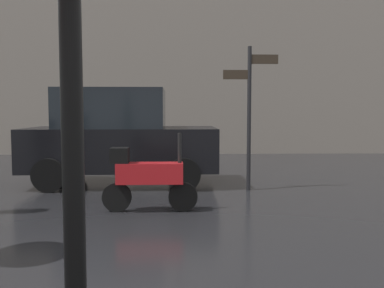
# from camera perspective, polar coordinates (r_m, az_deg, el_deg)

# --- Properties ---
(parked_scooter) EXTENTS (1.50, 0.32, 1.23)m
(parked_scooter) POSITION_cam_1_polar(r_m,az_deg,el_deg) (6.72, -6.06, -4.32)
(parked_scooter) COLOR black
(parked_scooter) RESTS_ON ground
(parked_car_left) EXTENTS (4.03, 2.08, 2.05)m
(parked_car_left) POSITION_cam_1_polar(r_m,az_deg,el_deg) (9.33, -9.68, 0.99)
(parked_car_left) COLOR black
(parked_car_left) RESTS_ON ground
(street_signpost) EXTENTS (1.08, 0.08, 2.84)m
(street_signpost) POSITION_cam_1_polar(r_m,az_deg,el_deg) (8.50, 7.70, 5.40)
(street_signpost) COLOR black
(street_signpost) RESTS_ON ground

